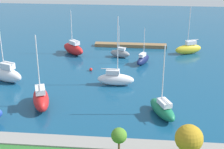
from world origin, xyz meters
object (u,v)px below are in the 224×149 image
object	(u,v)px
park_tree_west	(189,139)
sailboat_gray_mid_basin	(120,53)
sailboat_yellow_west_end	(189,48)
sailboat_white_east_end	(6,74)
sailboat_red_along_channel	(41,98)
pier_dock	(131,45)
sailboat_red_outer_mooring	(73,48)
sailboat_navy_center_basin	(143,59)
sailboat_green_by_breakwater	(162,109)
sailboat_white_off_beacon	(115,79)
park_tree_center	(119,136)
mooring_buoy_red	(91,69)

from	to	relation	value
park_tree_west	sailboat_gray_mid_basin	xyz separation A→B (m)	(11.48, -43.05, -3.64)
sailboat_yellow_west_end	sailboat_gray_mid_basin	size ratio (longest dim) A/B	1.55
sailboat_white_east_end	sailboat_red_along_channel	bearing A→B (deg)	156.39
pier_dock	sailboat_red_outer_mooring	world-z (taller)	sailboat_red_outer_mooring
sailboat_white_east_end	sailboat_yellow_west_end	size ratio (longest dim) A/B	1.00
pier_dock	sailboat_red_along_channel	bearing A→B (deg)	69.51
park_tree_west	sailboat_navy_center_basin	bearing A→B (deg)	-81.54
pier_dock	sailboat_gray_mid_basin	world-z (taller)	sailboat_gray_mid_basin
sailboat_green_by_breakwater	sailboat_white_off_beacon	distance (m)	14.76
park_tree_center	sailboat_navy_center_basin	size ratio (longest dim) A/B	0.49
mooring_buoy_red	sailboat_navy_center_basin	bearing A→B (deg)	-153.69
sailboat_red_outer_mooring	sailboat_gray_mid_basin	xyz separation A→B (m)	(-12.09, 1.32, -0.46)
park_tree_west	mooring_buoy_red	xyz separation A→B (m)	(17.29, -32.99, -4.35)
pier_dock	sailboat_navy_center_basin	distance (m)	13.87
sailboat_gray_mid_basin	sailboat_red_along_channel	size ratio (longest dim) A/B	0.62
sailboat_green_by_breakwater	mooring_buoy_red	bearing A→B (deg)	14.00
sailboat_green_by_breakwater	mooring_buoy_red	distance (m)	24.22
mooring_buoy_red	sailboat_yellow_west_end	bearing A→B (deg)	-147.98
sailboat_navy_center_basin	sailboat_gray_mid_basin	xyz separation A→B (m)	(5.72, -4.35, -0.06)
sailboat_white_east_end	mooring_buoy_red	xyz separation A→B (m)	(-16.27, -7.56, -1.31)
sailboat_white_off_beacon	sailboat_red_along_channel	size ratio (longest dim) A/B	1.08
sailboat_yellow_west_end	sailboat_white_east_end	bearing A→B (deg)	6.08
pier_dock	sailboat_red_outer_mooring	bearing A→B (deg)	28.36
park_tree_west	sailboat_white_east_end	distance (m)	42.22
pier_dock	sailboat_red_outer_mooring	distance (m)	16.31
park_tree_center	sailboat_red_outer_mooring	distance (m)	46.68
pier_dock	sailboat_green_by_breakwater	xyz separation A→B (m)	(-6.88, 38.17, 0.82)
sailboat_green_by_breakwater	pier_dock	bearing A→B (deg)	-13.86
sailboat_white_east_end	mooring_buoy_red	world-z (taller)	sailboat_white_east_end
pier_dock	sailboat_yellow_west_end	size ratio (longest dim) A/B	1.59
pier_dock	sailboat_white_east_end	distance (m)	36.12
sailboat_yellow_west_end	sailboat_green_by_breakwater	size ratio (longest dim) A/B	1.02
pier_dock	park_tree_center	xyz separation A→B (m)	(-0.72, 51.83, 3.96)
sailboat_yellow_west_end	mooring_buoy_red	bearing A→B (deg)	8.90
sailboat_white_off_beacon	park_tree_center	bearing A→B (deg)	-83.40
sailboat_red_outer_mooring	sailboat_yellow_west_end	distance (m)	29.54
sailboat_white_east_end	sailboat_yellow_west_end	bearing A→B (deg)	-129.13
park_tree_west	sailboat_red_along_channel	distance (m)	27.69
park_tree_center	mooring_buoy_red	distance (m)	34.11
sailboat_red_outer_mooring	sailboat_navy_center_basin	bearing A→B (deg)	-154.31
sailboat_white_east_end	sailboat_red_along_channel	world-z (taller)	sailboat_red_along_channel
park_tree_west	sailboat_red_along_channel	world-z (taller)	sailboat_red_along_channel
park_tree_center	sailboat_gray_mid_basin	world-z (taller)	sailboat_gray_mid_basin
sailboat_green_by_breakwater	sailboat_white_off_beacon	xyz separation A→B (m)	(8.79, -11.86, 0.11)
sailboat_red_along_channel	mooring_buoy_red	bearing A→B (deg)	-37.96
park_tree_west	sailboat_red_outer_mooring	world-z (taller)	sailboat_red_outer_mooring
sailboat_white_east_end	sailboat_red_outer_mooring	size ratio (longest dim) A/B	1.10
sailboat_white_east_end	sailboat_red_along_channel	xyz separation A→B (m)	(-10.42, 10.52, 0.06)
park_tree_west	sailboat_white_off_beacon	xyz separation A→B (m)	(11.15, -25.80, -3.33)
sailboat_yellow_west_end	sailboat_navy_center_basin	world-z (taller)	sailboat_yellow_west_end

